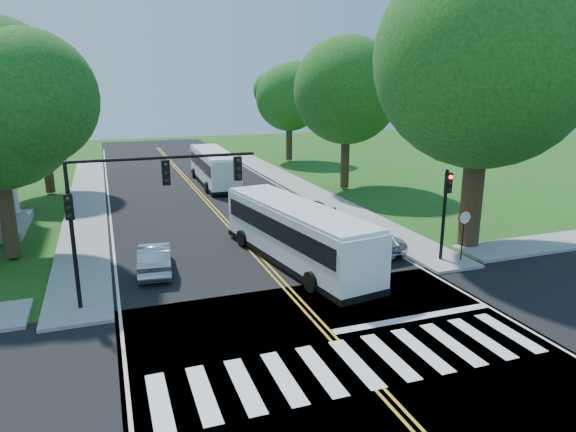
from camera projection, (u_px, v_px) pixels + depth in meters
name	position (u px, v px, depth m)	size (l,w,h in m)	color
ground	(348.00, 356.00, 16.49)	(140.00, 140.00, 0.00)	#214E13
road	(223.00, 219.00, 32.86)	(14.00, 96.00, 0.01)	black
cross_road	(348.00, 355.00, 16.49)	(60.00, 12.00, 0.01)	black
center_line	(211.00, 205.00, 36.50)	(0.36, 70.00, 0.01)	gold
edge_line_w	(110.00, 213.00, 34.27)	(0.12, 70.00, 0.01)	silver
edge_line_e	(300.00, 198.00, 38.73)	(0.12, 70.00, 0.01)	silver
crosswalk	(356.00, 363.00, 16.03)	(12.60, 3.00, 0.01)	silver
stop_bar	(414.00, 318.00, 19.09)	(6.60, 0.40, 0.01)	silver
sidewalk_nw	(87.00, 204.00, 36.49)	(2.60, 40.00, 0.15)	gray
sidewalk_ne	(303.00, 188.00, 41.94)	(2.60, 40.00, 0.15)	gray
tree_ne_big	(485.00, 59.00, 24.94)	(10.80, 10.80, 14.91)	#342415
tree_west_far	(40.00, 103.00, 38.39)	(7.60, 7.60, 10.67)	#342415
tree_east_mid	(347.00, 91.00, 40.11)	(8.40, 8.40, 11.93)	#342415
tree_east_far	(289.00, 98.00, 55.24)	(7.20, 7.20, 10.34)	#342415
signal_nw	(136.00, 196.00, 19.30)	(7.15, 0.46, 5.66)	black
signal_ne	(446.00, 203.00, 24.29)	(0.30, 0.46, 4.40)	black
stop_sign	(464.00, 223.00, 24.37)	(0.76, 0.08, 2.53)	black
bus_lead	(296.00, 233.00, 24.50)	(4.17, 11.38, 2.88)	white
bus_follow	(214.00, 167.00, 43.67)	(2.87, 11.09, 2.85)	white
hatchback	(155.00, 258.00, 23.56)	(1.44, 4.13, 1.36)	#ACAFB4
suv	(365.00, 238.00, 26.58)	(2.20, 4.76, 1.32)	silver
dark_sedan	(311.00, 210.00, 32.77)	(1.63, 4.02, 1.17)	black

